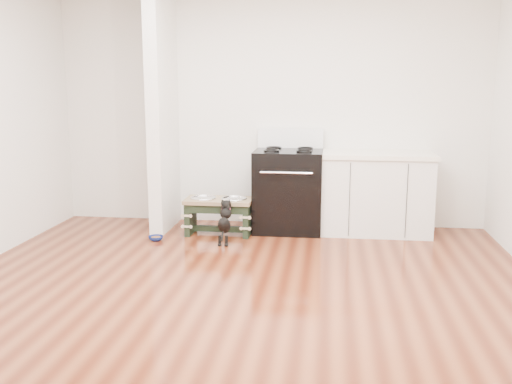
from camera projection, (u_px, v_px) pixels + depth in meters
name	position (u px, v px, depth m)	size (l,w,h in m)	color
ground	(236.00, 298.00, 4.49)	(5.00, 5.00, 0.00)	#4C1C0D
room_shell	(234.00, 89.00, 4.19)	(5.00, 5.00, 5.00)	silver
partition_wall	(163.00, 111.00, 6.43)	(0.15, 0.80, 2.70)	silver
oven_range	(288.00, 189.00, 6.47)	(0.76, 0.69, 1.14)	black
cabinet_run	(376.00, 193.00, 6.37)	(1.24, 0.64, 0.91)	silver
dog_feeder	(219.00, 209.00, 6.32)	(0.74, 0.39, 0.42)	black
puppy	(225.00, 220.00, 5.98)	(0.13, 0.38, 0.45)	black
floor_bowl	(156.00, 238.00, 6.11)	(0.19, 0.19, 0.05)	navy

